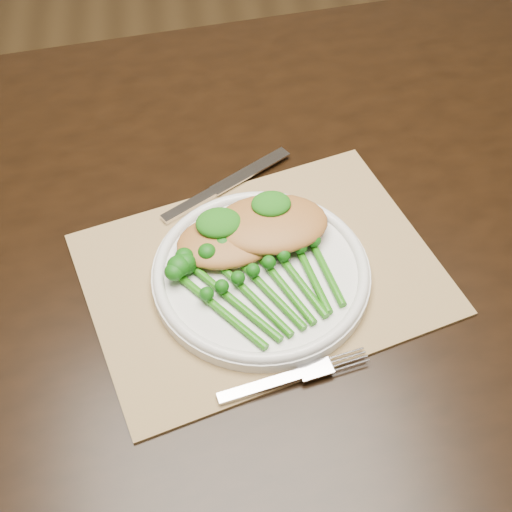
{
  "coord_description": "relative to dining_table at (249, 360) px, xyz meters",
  "views": [
    {
      "loc": [
        -0.12,
        -0.74,
        1.45
      ],
      "look_at": [
        -0.06,
        -0.19,
        0.78
      ],
      "focal_mm": 50.0,
      "sensor_mm": 36.0,
      "label": 1
    }
  ],
  "objects": [
    {
      "name": "dining_table",
      "position": [
        0.0,
        0.0,
        0.0
      ],
      "size": [
        1.7,
        1.09,
        0.75
      ],
      "rotation": [
        0.0,
        0.0,
        0.12
      ],
      "color": "black",
      "rests_on": "ground"
    },
    {
      "name": "broccolini_bundle",
      "position": [
        0.01,
        -0.14,
        0.4
      ],
      "size": [
        0.23,
        0.24,
        0.04
      ],
      "rotation": [
        0.0,
        0.0,
        0.45
      ],
      "color": "#1B620C",
      "rests_on": "dinner_plate"
    },
    {
      "name": "chicken_fillet_right",
      "position": [
        0.02,
        -0.06,
        0.41
      ],
      "size": [
        0.15,
        0.1,
        0.03
      ],
      "primitive_type": "ellipsoid",
      "rotation": [
        0.0,
        0.0,
        0.01
      ],
      "color": "#AD6F32",
      "rests_on": "dinner_plate"
    },
    {
      "name": "floor",
      "position": [
        0.06,
        0.1,
        -0.38
      ],
      "size": [
        4.0,
        4.0,
        0.0
      ],
      "primitive_type": "plane",
      "color": "#543B1D",
      "rests_on": "ground"
    },
    {
      "name": "chicken_fillet_left",
      "position": [
        -0.03,
        -0.07,
        0.41
      ],
      "size": [
        0.14,
        0.11,
        0.03
      ],
      "primitive_type": "ellipsoid",
      "rotation": [
        0.0,
        0.0,
        0.15
      ],
      "color": "#AD6F32",
      "rests_on": "dinner_plate"
    },
    {
      "name": "placemat",
      "position": [
        0.01,
        -0.1,
        0.37
      ],
      "size": [
        0.49,
        0.41,
        0.0
      ],
      "primitive_type": "cube",
      "rotation": [
        0.0,
        0.0,
        0.28
      ],
      "color": "#997B4E",
      "rests_on": "dining_table"
    },
    {
      "name": "pesto_dollop_left",
      "position": [
        -0.04,
        -0.05,
        0.42
      ],
      "size": [
        0.06,
        0.05,
        0.02
      ],
      "primitive_type": "ellipsoid",
      "color": "#0E4A0A",
      "rests_on": "chicken_fillet_left"
    },
    {
      "name": "pesto_dollop_right",
      "position": [
        0.03,
        -0.04,
        0.43
      ],
      "size": [
        0.05,
        0.04,
        0.02
      ],
      "primitive_type": "ellipsoid",
      "color": "#0E4A0A",
      "rests_on": "chicken_fillet_right"
    },
    {
      "name": "dinner_plate",
      "position": [
        0.0,
        -0.11,
        0.39
      ],
      "size": [
        0.27,
        0.27,
        0.02
      ],
      "color": "silver",
      "rests_on": "placemat"
    },
    {
      "name": "knife",
      "position": [
        -0.04,
        0.04,
        0.38
      ],
      "size": [
        0.19,
        0.13,
        0.01
      ],
      "rotation": [
        0.0,
        0.0,
        0.56
      ],
      "color": "silver",
      "rests_on": "placemat"
    },
    {
      "name": "fork",
      "position": [
        0.03,
        -0.25,
        0.38
      ],
      "size": [
        0.18,
        0.05,
        0.01
      ],
      "rotation": [
        0.0,
        0.0,
        0.21
      ],
      "color": "silver",
      "rests_on": "placemat"
    }
  ]
}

